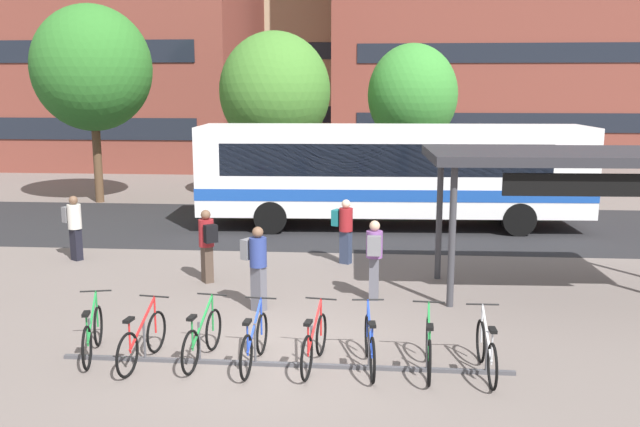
# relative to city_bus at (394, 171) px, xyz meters

# --- Properties ---
(ground) EXTENTS (200.00, 200.00, 0.00)m
(ground) POSITION_rel_city_bus_xyz_m (-2.23, -10.67, -1.78)
(ground) COLOR #6B605B
(bus_lane_asphalt) EXTENTS (80.00, 7.20, 0.01)m
(bus_lane_asphalt) POSITION_rel_city_bus_xyz_m (-2.23, -0.00, -1.77)
(bus_lane_asphalt) COLOR #232326
(bus_lane_asphalt) RESTS_ON ground
(city_bus) EXTENTS (12.12, 3.07, 3.20)m
(city_bus) POSITION_rel_city_bus_xyz_m (0.00, 0.00, 0.00)
(city_bus) COLOR white
(city_bus) RESTS_ON ground
(bike_rack) EXTENTS (7.28, 0.16, 0.70)m
(bike_rack) POSITION_rel_city_bus_xyz_m (-2.02, -11.16, -1.68)
(bike_rack) COLOR #47474C
(bike_rack) RESTS_ON ground
(parked_bicycle_green_0) EXTENTS (0.58, 1.69, 0.99)m
(parked_bicycle_green_0) POSITION_rel_city_bus_xyz_m (-5.21, -11.02, -1.39)
(parked_bicycle_green_0) COLOR black
(parked_bicycle_green_0) RESTS_ON ground
(parked_bicycle_red_1) EXTENTS (0.52, 1.72, 0.99)m
(parked_bicycle_red_1) POSITION_rel_city_bus_xyz_m (-4.29, -11.24, -1.39)
(parked_bicycle_red_1) COLOR black
(parked_bicycle_red_1) RESTS_ON ground
(parked_bicycle_green_2) EXTENTS (0.52, 1.72, 0.99)m
(parked_bicycle_green_2) POSITION_rel_city_bus_xyz_m (-3.36, -11.06, -1.39)
(parked_bicycle_green_2) COLOR black
(parked_bicycle_green_2) RESTS_ON ground
(parked_bicycle_blue_3) EXTENTS (0.52, 1.72, 0.99)m
(parked_bicycle_blue_3) POSITION_rel_city_bus_xyz_m (-2.49, -11.19, -1.39)
(parked_bicycle_blue_3) COLOR black
(parked_bicycle_blue_3) RESTS_ON ground
(parked_bicycle_red_4) EXTENTS (0.52, 1.71, 0.99)m
(parked_bicycle_red_4) POSITION_rel_city_bus_xyz_m (-1.53, -11.14, -1.39)
(parked_bicycle_red_4) COLOR black
(parked_bicycle_red_4) RESTS_ON ground
(parked_bicycle_blue_5) EXTENTS (0.52, 1.72, 0.99)m
(parked_bicycle_blue_5) POSITION_rel_city_bus_xyz_m (-0.65, -11.14, -1.39)
(parked_bicycle_blue_5) COLOR black
(parked_bicycle_blue_5) RESTS_ON ground
(parked_bicycle_green_6) EXTENTS (0.52, 1.72, 0.99)m
(parked_bicycle_green_6) POSITION_rel_city_bus_xyz_m (0.27, -11.18, -1.39)
(parked_bicycle_green_6) COLOR black
(parked_bicycle_green_6) RESTS_ON ground
(parked_bicycle_silver_7) EXTENTS (0.52, 1.72, 0.99)m
(parked_bicycle_silver_7) POSITION_rel_city_bus_xyz_m (1.15, -11.24, -1.39)
(parked_bicycle_silver_7) COLOR black
(parked_bicycle_silver_7) RESTS_ON ground
(transit_shelter) EXTENTS (5.97, 3.05, 3.08)m
(transit_shelter) POSITION_rel_city_bus_xyz_m (3.45, -6.83, 1.10)
(transit_shelter) COLOR #38383D
(transit_shelter) RESTS_ON ground
(commuter_grey_pack_0) EXTENTS (0.61, 0.54, 1.67)m
(commuter_grey_pack_0) POSITION_rel_city_bus_xyz_m (-8.25, -4.86, -0.81)
(commuter_grey_pack_0) COLOR black
(commuter_grey_pack_0) RESTS_ON ground
(commuter_grey_pack_1) EXTENTS (0.61, 0.53, 1.71)m
(commuter_grey_pack_1) POSITION_rel_city_bus_xyz_m (-2.91, -8.44, -0.79)
(commuter_grey_pack_1) COLOR #565660
(commuter_grey_pack_1) RESTS_ON ground
(commuter_grey_pack_2) EXTENTS (0.35, 0.53, 1.69)m
(commuter_grey_pack_2) POSITION_rel_city_bus_xyz_m (-0.60, -7.59, -0.80)
(commuter_grey_pack_2) COLOR #565660
(commuter_grey_pack_2) RESTS_ON ground
(commuter_black_pack_3) EXTENTS (0.56, 0.60, 1.68)m
(commuter_black_pack_3) POSITION_rel_city_bus_xyz_m (-4.36, -6.61, -0.81)
(commuter_black_pack_3) COLOR #47382D
(commuter_black_pack_3) RESTS_ON ground
(commuter_teal_pack_4) EXTENTS (0.60, 0.51, 1.64)m
(commuter_teal_pack_4) POSITION_rel_city_bus_xyz_m (-1.34, -4.64, -0.83)
(commuter_teal_pack_4) COLOR #2D3851
(commuter_teal_pack_4) RESTS_ON ground
(street_tree_0) EXTENTS (3.47, 3.47, 6.03)m
(street_tree_0) POSITION_rel_city_bus_xyz_m (0.81, 5.61, 2.28)
(street_tree_0) COLOR brown
(street_tree_0) RESTS_ON ground
(street_tree_1) EXTENTS (4.41, 4.41, 7.40)m
(street_tree_1) POSITION_rel_city_bus_xyz_m (-11.18, 3.84, 3.28)
(street_tree_1) COLOR brown
(street_tree_1) RESTS_ON ground
(street_tree_2) EXTENTS (4.24, 4.24, 6.47)m
(street_tree_2) POSITION_rel_city_bus_xyz_m (-4.45, 4.85, 2.43)
(street_tree_2) COLOR brown
(street_tree_2) RESTS_ON ground
(building_right_wing) EXTENTS (24.88, 11.04, 19.51)m
(building_right_wing) POSITION_rel_city_bus_xyz_m (9.24, 24.22, 7.98)
(building_right_wing) COLOR brown
(building_right_wing) RESTS_ON ground
(building_centre_block) EXTENTS (14.96, 11.37, 16.79)m
(building_centre_block) POSITION_rel_city_bus_xyz_m (-5.84, 30.68, 6.62)
(building_centre_block) COLOR tan
(building_centre_block) RESTS_ON ground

